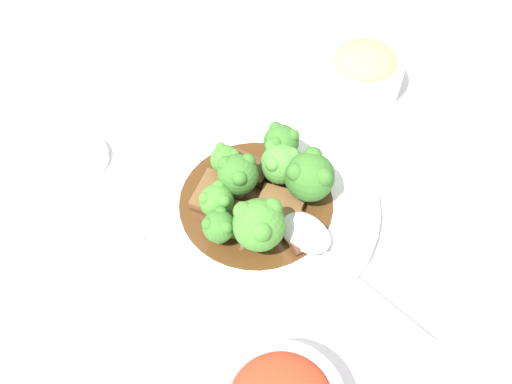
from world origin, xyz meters
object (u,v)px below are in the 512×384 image
Objects in this scene: broccoli_floret_0 at (217,200)px; serving_spoon at (313,243)px; beef_strip_4 at (291,227)px; side_bowl_appetizer at (364,70)px; beef_strip_0 at (239,221)px; broccoli_floret_7 at (281,142)px; beef_strip_1 at (281,204)px; broccoli_floret_1 at (279,162)px; beef_strip_2 at (209,191)px; main_plate at (256,204)px; broccoli_floret_3 at (310,176)px; broccoli_floret_4 at (225,159)px; beef_strip_3 at (248,167)px; broccoli_floret_2 at (259,224)px; broccoli_floret_6 at (219,226)px; sauce_dish at (77,157)px; broccoli_floret_5 at (238,174)px.

serving_spoon is at bearing 19.91° from broccoli_floret_0.
beef_strip_4 is 0.70× the size of side_bowl_appetizer.
beef_strip_0 is 1.13× the size of broccoli_floret_7.
serving_spoon is (0.06, -0.02, 0.00)m from beef_strip_1.
beef_strip_0 is 1.19× the size of broccoli_floret_1.
broccoli_floret_0 reaches higher than beef_strip_1.
beef_strip_2 is 0.10m from beef_strip_4.
main_plate is 0.07m from broccoli_floret_3.
broccoli_floret_1 is 1.19× the size of broccoli_floret_4.
broccoli_floret_4 reaches higher than beef_strip_3.
beef_strip_2 is 0.05m from beef_strip_3.
beef_strip_1 is 1.16× the size of broccoli_floret_7.
broccoli_floret_2 is 0.62× the size of side_bowl_appetizer.
broccoli_floret_6 reaches higher than beef_strip_3.
beef_strip_4 is 1.18× the size of broccoli_floret_3.
beef_strip_1 is at bearing 49.77° from broccoli_floret_0.
beef_strip_1 is 0.03m from beef_strip_4.
beef_strip_3 is at bearing 52.13° from broccoli_floret_4.
beef_strip_4 is 1.62× the size of broccoli_floret_6.
beef_strip_1 is 0.94× the size of broccoli_floret_2.
beef_strip_4 is (0.05, -0.00, 0.01)m from main_plate.
broccoli_floret_2 is (0.03, -0.00, 0.03)m from beef_strip_0.
serving_spoon is (0.10, 0.04, -0.02)m from broccoli_floret_0.
main_plate is 4.67× the size of broccoli_floret_3.
main_plate is at bearing -83.60° from side_bowl_appetizer.
broccoli_floret_4 reaches higher than sauce_dish.
broccoli_floret_7 reaches higher than serving_spoon.
main_plate is 0.04m from beef_strip_0.
beef_strip_1 is at bearing 4.47° from broccoli_floret_4.
broccoli_floret_7 is (-0.02, 0.12, 0.00)m from broccoli_floret_6.
broccoli_floret_5 is at bearing 114.76° from broccoli_floret_6.
broccoli_floret_0 is (-0.04, -0.05, 0.02)m from beef_strip_1.
broccoli_floret_5 is (0.02, 0.02, 0.03)m from beef_strip_2.
broccoli_floret_3 is 0.20m from side_bowl_appetizer.
broccoli_floret_2 is (0.04, -0.04, 0.05)m from main_plate.
broccoli_floret_6 is at bearing -65.24° from broccoli_floret_5.
broccoli_floret_1 is 0.24m from sauce_dish.
broccoli_floret_1 is at bearing 152.20° from serving_spoon.
beef_strip_0 reaches higher than sauce_dish.
broccoli_floret_7 is at bearing 130.78° from beef_strip_1.
beef_strip_2 is 0.99× the size of broccoli_floret_3.
main_plate is 0.22m from sauce_dish.
beef_strip_2 is at bearing 20.97° from sauce_dish.
broccoli_floret_0 is 1.06× the size of broccoli_floret_4.
beef_strip_4 is 1.38× the size of broccoli_floret_7.
broccoli_floret_2 is 1.23× the size of broccoli_floret_7.
beef_strip_1 reaches higher than beef_strip_4.
beef_strip_1 is at bearing -76.86° from side_bowl_appetizer.
main_plate is 0.05m from broccoli_floret_1.
beef_strip_0 is 0.05m from broccoli_floret_5.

